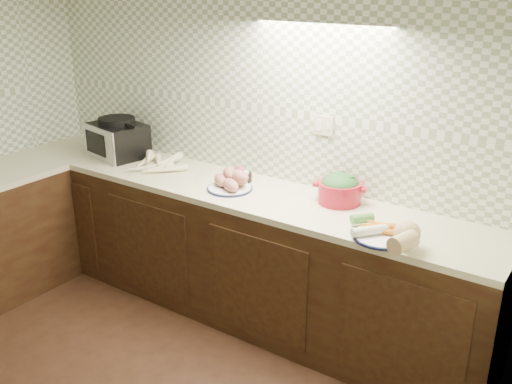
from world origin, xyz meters
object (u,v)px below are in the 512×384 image
Objects in this scene: veg_plate at (393,232)px; onion_bowl at (241,175)px; parsnip_pile at (149,163)px; sweet_potato_plate at (231,182)px; dutch_oven at (340,189)px; toaster_oven at (118,139)px.

onion_bowl is at bearing 165.45° from veg_plate.
parsnip_pile is 0.73m from sweet_potato_plate.
veg_plate is (0.47, -0.33, -0.04)m from dutch_oven.
veg_plate reaches higher than onion_bowl.
dutch_oven is (0.68, 0.19, 0.04)m from sweet_potato_plate.
veg_plate reaches higher than sweet_potato_plate.
parsnip_pile is at bearing 175.30° from veg_plate.
dutch_oven is at bearing 14.62° from toaster_oven.
onion_bowl is at bearing 15.36° from toaster_oven.
toaster_oven reaches higher than dutch_oven.
parsnip_pile is (0.39, -0.08, -0.10)m from toaster_oven.
veg_plate is (1.18, -0.31, 0.01)m from onion_bowl.
toaster_oven is 1.80m from dutch_oven.
veg_plate is at bearing -4.70° from parsnip_pile.
toaster_oven is 0.41m from parsnip_pile.
onion_bowl is 0.29× the size of veg_plate.
onion_bowl is at bearing 168.05° from dutch_oven.
veg_plate is at bearing -14.55° from onion_bowl.
onion_bowl is (-0.03, 0.16, -0.01)m from sweet_potato_plate.
onion_bowl is 0.43× the size of dutch_oven.
sweet_potato_plate is 0.17m from onion_bowl.
parsnip_pile is at bearing 173.18° from dutch_oven.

